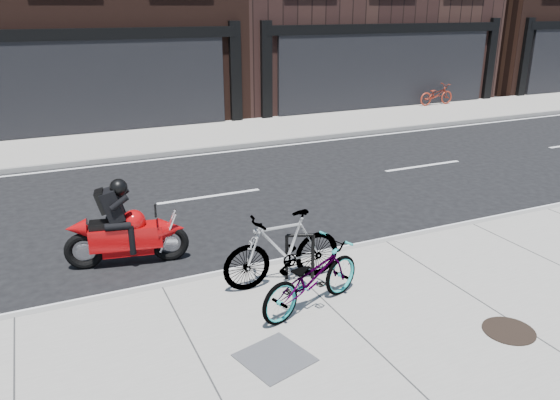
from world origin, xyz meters
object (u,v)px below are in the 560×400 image
bike_rack (300,253)px  motorcycle (131,230)px  bicycle_front (311,277)px  bicycle_rear (283,248)px  bicycle_far (436,95)px  manhole_cover (509,331)px  utility_grate (275,358)px

bike_rack → motorcycle: 2.85m
bicycle_front → bicycle_rear: 0.83m
bicycle_rear → motorcycle: motorcycle is taller
bicycle_front → bicycle_far: 17.61m
bicycle_front → bike_rack: bearing=-33.8°
bicycle_rear → motorcycle: 2.64m
bike_rack → motorcycle: size_ratio=0.37×
bicycle_rear → bicycle_far: bearing=133.7°
bike_rack → manhole_cover: (1.80, -2.41, -0.43)m
manhole_cover → utility_grate: (-2.97, 0.73, 0.00)m
motorcycle → bicycle_far: 17.38m
bicycle_rear → utility_grate: bearing=-26.8°
bike_rack → bicycle_front: size_ratio=0.42×
bicycle_front → bicycle_far: bicycle_front is taller
motorcycle → manhole_cover: (3.96, -4.27, -0.47)m
bike_rack → bicycle_rear: bicycle_rear is taller
manhole_cover → utility_grate: 3.06m
bicycle_front → utility_grate: bearing=114.9°
bicycle_far → motorcycle: bearing=123.2°
bicycle_far → utility_grate: (-13.40, -13.28, -0.43)m
bicycle_rear → utility_grate: bicycle_rear is taller
bicycle_far → manhole_cover: size_ratio=2.51×
manhole_cover → bike_rack: bearing=126.8°
motorcycle → bike_rack: bearing=-29.7°
bicycle_far → bicycle_front: bearing=134.0°
bicycle_front → bicycle_rear: bearing=-14.5°
utility_grate → bike_rack: bearing=55.2°
bicycle_front → bicycle_rear: size_ratio=0.95×
manhole_cover → utility_grate: same height
bike_rack → bicycle_far: (12.24, 11.60, -0.00)m
manhole_cover → motorcycle: bearing=132.9°
manhole_cover → utility_grate: size_ratio=0.88×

